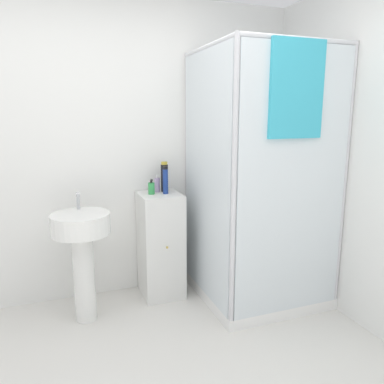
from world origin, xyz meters
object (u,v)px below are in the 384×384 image
at_px(sink, 82,245).
at_px(shampoo_bottle_tall_black, 164,177).
at_px(shampoo_bottle_blue, 165,180).
at_px(soap_dispenser, 151,188).
at_px(lotion_bottle_white, 157,185).

distance_m(sink, shampoo_bottle_tall_black, 0.89).
relative_size(sink, shampoo_bottle_blue, 4.24).
xyz_separation_m(soap_dispenser, shampoo_bottle_tall_black, (0.13, 0.07, 0.07)).
xyz_separation_m(sink, soap_dispenser, (0.59, 0.21, 0.35)).
xyz_separation_m(shampoo_bottle_tall_black, lotion_bottle_white, (-0.06, 0.01, -0.06)).
bearing_deg(soap_dispenser, shampoo_bottle_blue, -9.02).
distance_m(sink, soap_dispenser, 0.72).
relative_size(soap_dispenser, shampoo_bottle_blue, 0.56).
relative_size(shampoo_bottle_tall_black, shampoo_bottle_blue, 1.12).
bearing_deg(shampoo_bottle_tall_black, soap_dispenser, -153.08).
xyz_separation_m(sink, shampoo_bottle_blue, (0.71, 0.20, 0.41)).
bearing_deg(soap_dispenser, lotion_bottle_white, 47.69).
height_order(shampoo_bottle_tall_black, shampoo_bottle_blue, shampoo_bottle_tall_black).
bearing_deg(sink, lotion_bottle_white, 23.76).
height_order(soap_dispenser, shampoo_bottle_tall_black, shampoo_bottle_tall_black).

